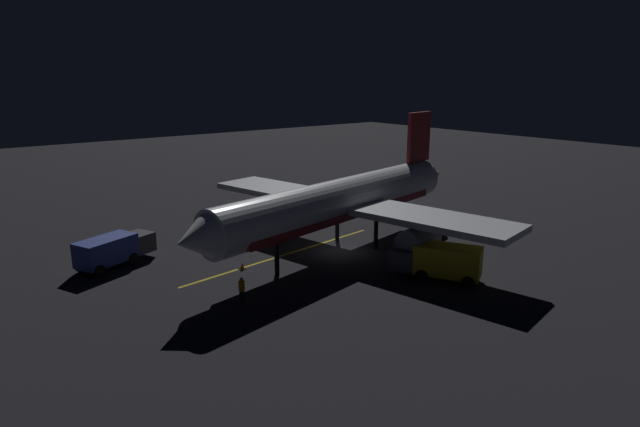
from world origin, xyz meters
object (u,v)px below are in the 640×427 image
at_px(baggage_truck, 113,250).
at_px(ground_crew_worker, 242,290).
at_px(catering_truck, 439,262).
at_px(traffic_cone_under_wing, 214,240).
at_px(traffic_cone_near_right, 200,248).
at_px(airliner, 344,201).
at_px(traffic_cone_near_left, 242,266).

distance_m(baggage_truck, ground_crew_worker, 12.76).
relative_size(catering_truck, traffic_cone_under_wing, 11.87).
height_order(catering_truck, traffic_cone_under_wing, catering_truck).
relative_size(ground_crew_worker, traffic_cone_under_wing, 3.16).
relative_size(baggage_truck, traffic_cone_near_right, 11.83).
xyz_separation_m(catering_truck, traffic_cone_near_right, (16.30, 10.45, -1.05)).
bearing_deg(catering_truck, traffic_cone_under_wing, 25.40).
relative_size(airliner, traffic_cone_near_right, 58.46).
bearing_deg(traffic_cone_under_wing, traffic_cone_near_left, 168.68).
height_order(traffic_cone_near_right, traffic_cone_under_wing, same).
bearing_deg(traffic_cone_under_wing, ground_crew_worker, 159.94).
distance_m(catering_truck, traffic_cone_under_wing, 19.66).
bearing_deg(baggage_truck, traffic_cone_under_wing, -86.28).
height_order(airliner, ground_crew_worker, airliner).
bearing_deg(traffic_cone_under_wing, airliner, -138.01).
xyz_separation_m(catering_truck, traffic_cone_near_left, (10.41, 9.88, -1.05)).
bearing_deg(ground_crew_worker, traffic_cone_under_wing, -20.06).
xyz_separation_m(catering_truck, ground_crew_worker, (5.06, 13.05, -0.41)).
height_order(catering_truck, ground_crew_worker, catering_truck).
distance_m(ground_crew_worker, traffic_cone_near_right, 11.56).
xyz_separation_m(ground_crew_worker, traffic_cone_near_right, (11.24, -2.60, -0.64)).
distance_m(baggage_truck, traffic_cone_under_wing, 8.71).
bearing_deg(baggage_truck, airliner, -115.81).
xyz_separation_m(baggage_truck, traffic_cone_near_left, (-6.76, -7.18, -0.97)).
bearing_deg(traffic_cone_near_left, ground_crew_worker, 149.41).
relative_size(traffic_cone_near_left, traffic_cone_near_right, 1.00).
xyz_separation_m(traffic_cone_near_left, traffic_cone_near_right, (5.89, 0.56, 0.00)).
xyz_separation_m(ground_crew_worker, traffic_cone_under_wing, (12.67, -4.63, -0.64)).
distance_m(baggage_truck, catering_truck, 24.20).
relative_size(airliner, catering_truck, 4.93).
xyz_separation_m(airliner, traffic_cone_near_left, (1.08, 9.02, -3.83)).
height_order(catering_truck, traffic_cone_near_left, catering_truck).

